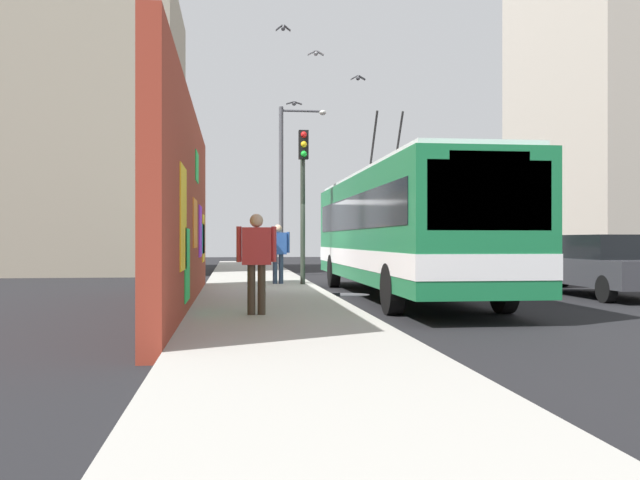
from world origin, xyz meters
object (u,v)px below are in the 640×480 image
(city_bus, at_px, (401,228))
(pedestrian_near_wall, at_px, (256,255))
(parked_car_red, at_px, (461,255))
(traffic_light, at_px, (303,181))
(parked_car_dark_gray, at_px, (604,264))
(parked_car_navy, at_px, (517,258))
(pedestrian_midblock, at_px, (278,249))
(street_lamp, at_px, (286,177))

(city_bus, bearing_deg, pedestrian_near_wall, 142.94)
(parked_car_red, relative_size, traffic_light, 1.09)
(parked_car_dark_gray, height_order, parked_car_navy, same)
(parked_car_dark_gray, distance_m, pedestrian_near_wall, 10.09)
(city_bus, height_order, pedestrian_midblock, city_bus)
(parked_car_navy, bearing_deg, street_lamp, 49.70)
(parked_car_navy, distance_m, parked_car_red, 5.85)
(parked_car_red, distance_m, traffic_light, 10.94)
(traffic_light, bearing_deg, pedestrian_near_wall, 168.74)
(pedestrian_near_wall, relative_size, street_lamp, 0.26)
(parked_car_red, bearing_deg, parked_car_navy, -180.00)
(pedestrian_midblock, distance_m, street_lamp, 8.18)
(street_lamp, bearing_deg, city_bus, -169.73)
(parked_car_red, xyz_separation_m, pedestrian_midblock, (-7.34, 8.07, 0.36))
(pedestrian_midblock, bearing_deg, parked_car_red, -47.69)
(parked_car_dark_gray, bearing_deg, city_bus, 85.49)
(parked_car_navy, relative_size, pedestrian_midblock, 2.71)
(city_bus, distance_m, parked_car_red, 12.14)
(pedestrian_near_wall, bearing_deg, street_lamp, -6.14)
(parked_car_red, bearing_deg, traffic_light, 136.55)
(city_bus, height_order, parked_car_red, city_bus)
(parked_car_dark_gray, distance_m, parked_car_red, 11.34)
(pedestrian_midblock, bearing_deg, street_lamp, -6.25)
(parked_car_red, xyz_separation_m, pedestrian_near_wall, (-15.93, 8.98, 0.36))
(parked_car_navy, xyz_separation_m, traffic_light, (-1.91, 7.35, 2.34))
(parked_car_navy, distance_m, street_lamp, 10.00)
(pedestrian_near_wall, relative_size, traffic_light, 0.39)
(pedestrian_midblock, bearing_deg, parked_car_dark_gray, -116.36)
(pedestrian_near_wall, bearing_deg, pedestrian_midblock, -6.04)
(parked_car_red, distance_m, pedestrian_midblock, 10.92)
(parked_car_dark_gray, xyz_separation_m, pedestrian_near_wall, (-4.59, 8.98, 0.36))
(city_bus, bearing_deg, parked_car_dark_gray, -94.51)
(city_bus, xyz_separation_m, pedestrian_midblock, (3.59, 2.87, -0.56))
(parked_car_navy, relative_size, street_lamp, 0.71)
(city_bus, relative_size, pedestrian_midblock, 7.08)
(pedestrian_near_wall, bearing_deg, parked_car_dark_gray, -62.92)
(parked_car_dark_gray, distance_m, parked_car_navy, 5.49)
(pedestrian_midblock, xyz_separation_m, street_lamp, (7.63, -0.84, 2.83))
(parked_car_dark_gray, relative_size, pedestrian_near_wall, 2.78)
(parked_car_dark_gray, bearing_deg, pedestrian_midblock, 63.64)
(parked_car_navy, bearing_deg, traffic_light, 104.57)
(pedestrian_near_wall, bearing_deg, city_bus, -37.06)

